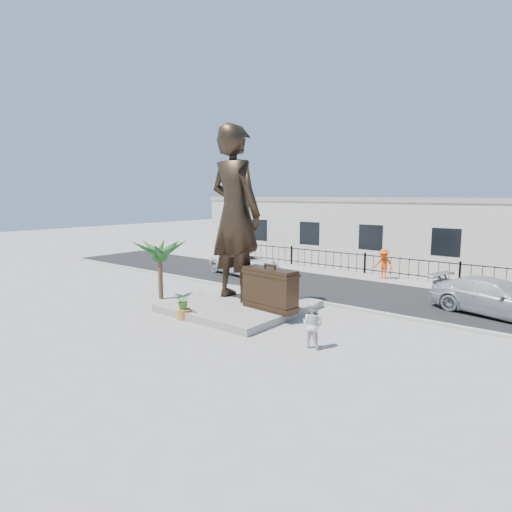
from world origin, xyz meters
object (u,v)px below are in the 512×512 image
(statue, at_px, (235,214))
(car_white, at_px, (245,263))
(tourist, at_px, (313,324))
(suitcase, at_px, (270,289))

(statue, bearing_deg, car_white, -47.21)
(tourist, distance_m, car_white, 12.92)
(suitcase, bearing_deg, statue, 172.59)
(suitcase, distance_m, tourist, 3.71)
(tourist, bearing_deg, car_white, -41.06)
(statue, bearing_deg, suitcase, 172.61)
(statue, bearing_deg, tourist, 161.70)
(statue, xyz_separation_m, suitcase, (2.31, -0.55, -2.92))
(car_white, bearing_deg, tourist, -120.43)
(statue, xyz_separation_m, car_white, (-4.41, 5.87, -3.36))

